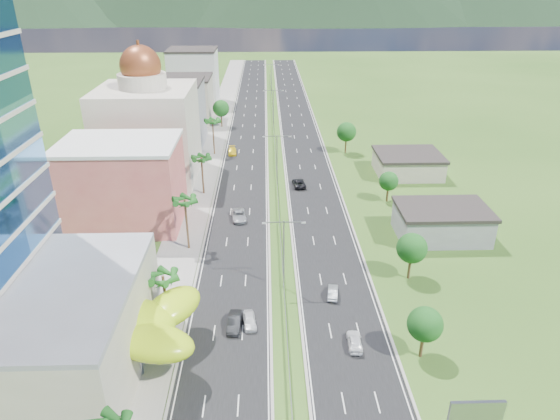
{
  "coord_description": "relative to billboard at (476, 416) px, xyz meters",
  "views": [
    {
      "loc": [
        -2.33,
        -51.25,
        41.97
      ],
      "look_at": [
        -0.19,
        21.86,
        7.0
      ],
      "focal_mm": 32.0,
      "sensor_mm": 36.0,
      "label": 1
    }
  ],
  "objects": [
    {
      "name": "midrise_beige",
      "position": [
        -44.0,
        120.0,
        2.08
      ],
      "size": [
        16.0,
        15.0,
        13.0
      ],
      "primitive_type": "cube",
      "color": "#ADA48E",
      "rests_on": "ground"
    },
    {
      "name": "leafy_tree_rd",
      "position": [
        1.0,
        88.0,
        1.16
      ],
      "size": [
        4.9,
        4.9,
        8.05
      ],
      "color": "#47301C",
      "rests_on": "ground"
    },
    {
      "name": "shed_far",
      "position": [
        13.0,
        73.0,
        -2.22
      ],
      "size": [
        14.0,
        12.0,
        4.4
      ],
      "primitive_type": "cube",
      "color": "#ADA48E",
      "rests_on": "ground"
    },
    {
      "name": "car_dark_left",
      "position": [
        -23.73,
        19.15,
        -3.61
      ],
      "size": [
        1.89,
        4.76,
        1.54
      ],
      "primitive_type": "imported",
      "rotation": [
        0.0,
        0.0,
        -0.06
      ],
      "color": "black",
      "rests_on": "road_left"
    },
    {
      "name": "pink_shophouse",
      "position": [
        -45.0,
        50.0,
        3.08
      ],
      "size": [
        20.0,
        15.0,
        15.0
      ],
      "primitive_type": "cube",
      "color": "#C75452",
      "rests_on": "ground"
    },
    {
      "name": "leafy_tree_rc",
      "position": [
        5.0,
        58.0,
        -0.05
      ],
      "size": [
        3.85,
        3.85,
        6.33
      ],
      "color": "#47301C",
      "rests_on": "ground"
    },
    {
      "name": "road_right",
      "position": [
        -9.5,
        108.0,
        -4.4
      ],
      "size": [
        11.0,
        260.0,
        0.04
      ],
      "primitive_type": "cube",
      "color": "black",
      "rests_on": "ground"
    },
    {
      "name": "palm_tree_d",
      "position": [
        -32.5,
        63.0,
        3.12
      ],
      "size": [
        3.6,
        3.6,
        8.6
      ],
      "color": "#47301C",
      "rests_on": "ground"
    },
    {
      "name": "ground",
      "position": [
        -17.0,
        18.0,
        -4.42
      ],
      "size": [
        500.0,
        500.0,
        0.0
      ],
      "primitive_type": "plane",
      "color": "#2D5119",
      "rests_on": "ground"
    },
    {
      "name": "car_white_near_right",
      "position": [
        -8.67,
        15.03,
        -3.65
      ],
      "size": [
        1.89,
        4.34,
        1.46
      ],
      "primitive_type": "imported",
      "rotation": [
        0.0,
        0.0,
        3.1
      ],
      "color": "white",
      "rests_on": "road_right"
    },
    {
      "name": "palm_tree_b",
      "position": [
        -32.5,
        20.0,
        2.64
      ],
      "size": [
        3.6,
        3.6,
        8.1
      ],
      "color": "#47301C",
      "rests_on": "ground"
    },
    {
      "name": "lime_canopy",
      "position": [
        -37.0,
        14.0,
        0.57
      ],
      "size": [
        18.0,
        15.0,
        7.4
      ],
      "color": "#ACD514",
      "rests_on": "ground"
    },
    {
      "name": "car_white_near_left",
      "position": [
        -21.78,
        19.53,
        -3.69
      ],
      "size": [
        2.14,
        4.21,
        1.37
      ],
      "primitive_type": "imported",
      "rotation": [
        0.0,
        0.0,
        0.13
      ],
      "color": "white",
      "rests_on": "road_left"
    },
    {
      "name": "leafy_tree_lfar",
      "position": [
        -32.5,
        113.0,
        1.16
      ],
      "size": [
        4.9,
        4.9,
        8.05
      ],
      "color": "#47301C",
      "rests_on": "ground"
    },
    {
      "name": "car_silver_mid_left",
      "position": [
        -24.6,
        50.66,
        -3.61
      ],
      "size": [
        3.28,
        5.83,
        1.54
      ],
      "primitive_type": "imported",
      "rotation": [
        0.0,
        0.0,
        0.14
      ],
      "color": "#989B9F",
      "rests_on": "road_left"
    },
    {
      "name": "domed_building",
      "position": [
        -45.0,
        73.0,
        6.93
      ],
      "size": [
        20.0,
        20.0,
        28.7
      ],
      "color": "beige",
      "rests_on": "ground"
    },
    {
      "name": "mountain_ridge",
      "position": [
        43.0,
        468.0,
        -4.42
      ],
      "size": [
        860.0,
        140.0,
        90.0
      ],
      "primitive_type": null,
      "color": "black",
      "rests_on": "ground"
    },
    {
      "name": "palm_tree_c",
      "position": [
        -32.5,
        40.0,
        4.08
      ],
      "size": [
        3.6,
        3.6,
        9.6
      ],
      "color": "#47301C",
      "rests_on": "ground"
    },
    {
      "name": "median_guardrail",
      "position": [
        -17.0,
        89.99,
        -3.8
      ],
      "size": [
        0.1,
        216.06,
        0.76
      ],
      "color": "gray",
      "rests_on": "ground"
    },
    {
      "name": "billboard",
      "position": [
        0.0,
        0.0,
        0.0
      ],
      "size": [
        5.2,
        0.35,
        6.2
      ],
      "color": "gray",
      "rests_on": "ground"
    },
    {
      "name": "car_dark_far_right",
      "position": [
        -12.29,
        66.26,
        -3.65
      ],
      "size": [
        2.97,
        5.51,
        1.47
      ],
      "primitive_type": "imported",
      "rotation": [
        0.0,
        0.0,
        3.25
      ],
      "color": "black",
      "rests_on": "road_right"
    },
    {
      "name": "streetlight_median_d",
      "position": [
        -17.0,
        113.0,
        2.33
      ],
      "size": [
        6.04,
        0.25,
        11.0
      ],
      "color": "gray",
      "rests_on": "ground"
    },
    {
      "name": "streetlight_median_b",
      "position": [
        -17.0,
        28.0,
        2.33
      ],
      "size": [
        6.04,
        0.25,
        11.0
      ],
      "color": "gray",
      "rests_on": "ground"
    },
    {
      "name": "leafy_tree_ra",
      "position": [
        -1.0,
        13.0,
        0.35
      ],
      "size": [
        4.2,
        4.2,
        6.9
      ],
      "color": "#47301C",
      "rests_on": "ground"
    },
    {
      "name": "streetlight_median_c",
      "position": [
        -17.0,
        68.0,
        2.33
      ],
      "size": [
        6.04,
        0.25,
        11.0
      ],
      "color": "gray",
      "rests_on": "ground"
    },
    {
      "name": "midrise_white",
      "position": [
        -44.0,
        143.0,
        4.58
      ],
      "size": [
        16.0,
        15.0,
        18.0
      ],
      "primitive_type": "cube",
      "color": "silver",
      "rests_on": "ground"
    },
    {
      "name": "midrise_grey",
      "position": [
        -44.0,
        98.0,
        3.58
      ],
      "size": [
        16.0,
        15.0,
        16.0
      ],
      "primitive_type": "cube",
      "color": "gray",
      "rests_on": "ground"
    },
    {
      "name": "palm_tree_e",
      "position": [
        -32.5,
        88.0,
        3.89
      ],
      "size": [
        3.6,
        3.6,
        9.4
      ],
      "color": "#47301C",
      "rests_on": "ground"
    },
    {
      "name": "car_yellow_far_left",
      "position": [
        -27.96,
        88.21,
        -3.65
      ],
      "size": [
        2.38,
        5.16,
        1.46
      ],
      "primitive_type": "imported",
      "rotation": [
        0.0,
        0.0,
        0.07
      ],
      "color": "yellow",
      "rests_on": "road_left"
    },
    {
      "name": "leafy_tree_rb",
      "position": [
        2.0,
        30.0,
        0.76
      ],
      "size": [
        4.55,
        4.55,
        7.47
      ],
      "color": "#47301C",
      "rests_on": "ground"
    },
    {
      "name": "streetlight_median_e",
      "position": [
        -17.0,
        158.0,
        2.33
      ],
      "size": [
        6.04,
        0.25,
        11.0
      ],
      "color": "gray",
      "rests_on": "ground"
    },
    {
      "name": "mall_podium",
      "position": [
        -49.0,
        12.0,
        1.08
      ],
      "size": [
        30.0,
        24.0,
        11.0
      ],
      "primitive_type": "cube",
      "color": "#ADA48E",
      "rests_on": "ground"
    },
    {
      "name": "sidewalk_left",
      "position": [
        -34.0,
        108.0,
        -4.36
      ],
      "size": [
        7.0,
        260.0,
        0.12
      ],
      "primitive_type": "cube",
      "color": "gray",
      "rests_on": "ground"
    },
    {
      "name": "car_silver_right",
      "position": [
        -10.06,
        25.64,
        -3.74
      ],
      "size": [
        1.95,
        4.08,
        1.29
      ],
      "primitive_type": "imported",
      "rotation": [
        0.0,
        0.0,
        2.99
      ],
      "color": "#AAADB1",
      "rests_on": "road_right"
    },
    {
      "name": "shed_near",
      "position": [
        11.0,
        43.0,
        -1.92
      ],
      "size": [
        15.0,
        10.0,
        5.0
      ],
      "primitive_type": "cube",
      "color": "gray",
      "rests_on": "ground"
    },
    {
      "name": "road_left",
      "position": [
        -24.5,
        108.0,
        -4.4
      ],
      "size": [
        11.0,
        260.0,
        0.04
      ],
      "primitive_type": "cube",
      "color": "black",
      "rests_on": "ground"
    }
  ]
}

